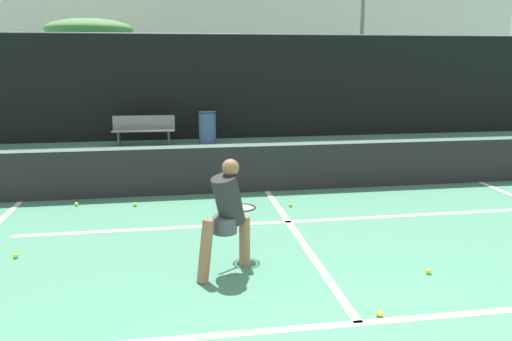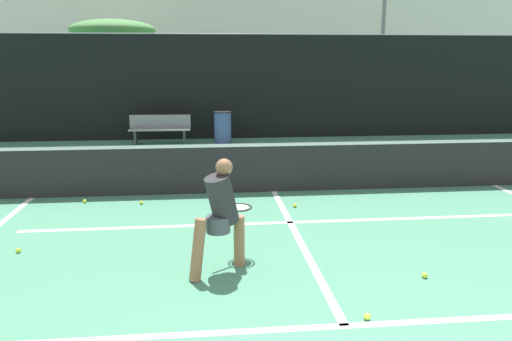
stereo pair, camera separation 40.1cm
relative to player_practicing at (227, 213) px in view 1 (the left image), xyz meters
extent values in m
cube|color=white|center=(1.13, -1.40, -0.75)|extent=(11.00, 0.10, 0.01)
cube|color=white|center=(1.13, 1.71, -0.75)|extent=(8.25, 0.10, 0.01)
cube|color=white|center=(1.13, 1.09, -0.75)|extent=(0.10, 4.99, 0.01)
cube|color=#232326|center=(1.13, 3.58, -0.27)|extent=(11.00, 0.02, 0.95)
cube|color=white|center=(1.13, 3.58, 0.17)|extent=(11.00, 0.03, 0.06)
cube|color=black|center=(1.13, 10.18, 0.86)|extent=(24.00, 0.06, 3.21)
cylinder|color=slate|center=(1.13, 10.18, 2.48)|extent=(24.00, 0.04, 0.04)
cylinder|color=#8C6042|center=(0.22, 0.15, -0.43)|extent=(0.14, 0.14, 0.64)
cylinder|color=#8C6042|center=(-0.28, -0.21, -0.38)|extent=(0.28, 0.25, 0.74)
cylinder|color=#3F474C|center=(-0.04, -0.04, -0.14)|extent=(0.29, 0.29, 0.19)
cylinder|color=#262628|center=(0.01, 0.00, 0.15)|extent=(0.42, 0.38, 0.67)
sphere|color=#8C6042|center=(0.04, 0.02, 0.54)|extent=(0.20, 0.20, 0.20)
cylinder|color=#262628|center=(-0.01, 0.27, -0.09)|extent=(0.26, 0.20, 0.03)
torus|color=#262628|center=(0.24, 0.45, -0.09)|extent=(0.48, 0.48, 0.02)
cylinder|color=beige|center=(0.24, 0.45, -0.09)|extent=(0.36, 0.36, 0.01)
sphere|color=#D1E033|center=(-2.33, 3.15, -0.72)|extent=(0.07, 0.07, 0.07)
sphere|color=#D1E033|center=(-2.67, 0.86, -0.72)|extent=(0.07, 0.07, 0.07)
sphere|color=#D1E033|center=(1.35, 2.50, -0.72)|extent=(0.07, 0.07, 0.07)
sphere|color=#D1E033|center=(-1.32, 2.96, -0.72)|extent=(0.07, 0.07, 0.07)
sphere|color=#D1E033|center=(1.39, -1.31, -0.72)|extent=(0.07, 0.07, 0.07)
sphere|color=#D1E033|center=(2.37, -0.45, -0.72)|extent=(0.07, 0.07, 0.07)
cube|color=slate|center=(-1.50, 9.23, -0.31)|extent=(1.82, 0.43, 0.04)
cube|color=slate|center=(-1.49, 9.41, -0.10)|extent=(1.80, 0.11, 0.42)
cube|color=#333338|center=(-2.22, 9.26, -0.53)|extent=(0.06, 0.32, 0.44)
cube|color=#333338|center=(-0.78, 9.21, -0.53)|extent=(0.06, 0.32, 0.44)
cylinder|color=#384C7F|center=(0.37, 9.30, -0.29)|extent=(0.51, 0.51, 0.92)
cylinder|color=black|center=(0.37, 9.30, 0.19)|extent=(0.54, 0.54, 0.04)
cube|color=maroon|center=(-2.79, 13.56, -0.31)|extent=(1.60, 4.50, 0.88)
cube|color=#1E2328|center=(-2.79, 13.34, 0.42)|extent=(1.35, 2.70, 0.59)
cylinder|color=black|center=(-2.07, 15.00, -0.45)|extent=(0.18, 0.60, 0.60)
cylinder|color=black|center=(-2.07, 12.12, -0.45)|extent=(0.18, 0.60, 0.60)
cylinder|color=slate|center=(6.96, 14.23, 3.50)|extent=(0.16, 0.16, 8.49)
cylinder|color=brown|center=(-4.09, 17.53, 0.93)|extent=(0.28, 0.28, 3.36)
ellipsoid|color=#477F42|center=(-4.09, 17.53, 2.96)|extent=(3.70, 3.70, 0.90)
cube|color=beige|center=(1.13, 23.32, 2.41)|extent=(36.00, 2.40, 6.33)
camera|label=1|loc=(-0.57, -5.60, 1.79)|focal=35.00mm
camera|label=2|loc=(-0.17, -5.66, 1.79)|focal=35.00mm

